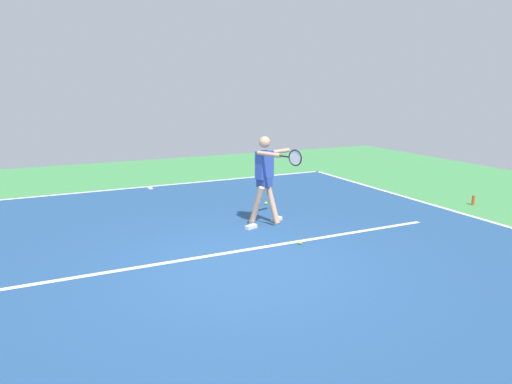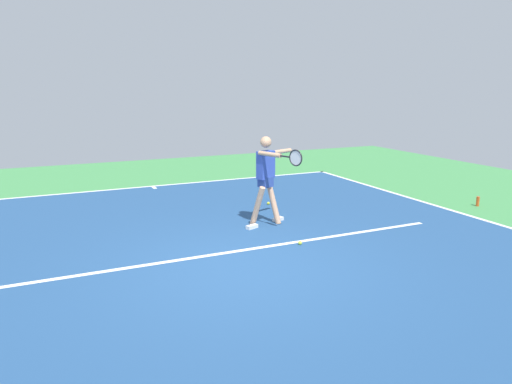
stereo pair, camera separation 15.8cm
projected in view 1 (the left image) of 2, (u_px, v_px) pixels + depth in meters
ground_plane at (245, 267)px, 6.93m from camera, size 22.36×22.36×0.00m
court_surface at (245, 267)px, 6.93m from camera, size 10.90×12.83×0.00m
court_line_baseline_near at (149, 187)px, 12.53m from camera, size 10.90×0.10×0.01m
court_line_sideline_left at (493, 222)px, 9.20m from camera, size 0.10×12.83×0.01m
court_line_service at (228, 253)px, 7.51m from camera, size 8.18×0.10×0.01m
court_line_centre_mark at (150, 188)px, 12.35m from camera, size 0.10×0.30×0.01m
tennis_player at (266, 175)px, 8.83m from camera, size 1.15×1.31×1.74m
tennis_ball_far_corner at (300, 243)px, 7.91m from camera, size 0.07×0.07×0.07m
tennis_ball_by_sideline at (266, 203)px, 10.60m from camera, size 0.07×0.07×0.07m
water_bottle at (473, 200)px, 10.56m from camera, size 0.07×0.07×0.22m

